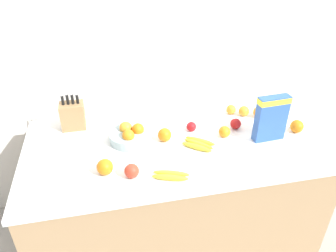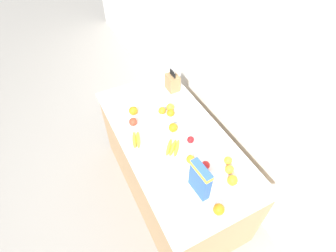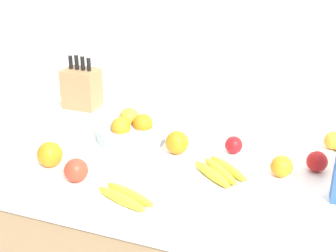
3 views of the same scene
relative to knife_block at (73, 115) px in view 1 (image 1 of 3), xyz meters
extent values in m
plane|color=gray|center=(0.61, -0.32, -1.00)|extent=(14.00, 14.00, 0.00)
cube|color=silver|center=(0.61, 0.36, 0.30)|extent=(9.00, 0.06, 2.60)
cube|color=tan|center=(0.61, -0.32, -0.56)|extent=(1.80, 0.89, 0.88)
cube|color=white|center=(0.61, -0.32, -0.11)|extent=(1.83, 0.92, 0.03)
cube|color=#937047|center=(0.00, 0.00, 0.00)|extent=(0.15, 0.12, 0.17)
cylinder|color=black|center=(-0.05, 0.00, 0.11)|extent=(0.02, 0.02, 0.06)
cube|color=silver|center=(-0.05, 0.00, 0.16)|extent=(0.01, 0.00, 0.03)
cylinder|color=black|center=(-0.02, 0.00, 0.12)|extent=(0.02, 0.02, 0.06)
cube|color=silver|center=(-0.02, 0.00, 0.17)|extent=(0.01, 0.00, 0.04)
cylinder|color=black|center=(0.02, 0.00, 0.12)|extent=(0.02, 0.02, 0.06)
cube|color=silver|center=(0.02, 0.00, 0.17)|extent=(0.01, 0.00, 0.04)
cylinder|color=black|center=(0.05, 0.00, 0.11)|extent=(0.02, 0.02, 0.06)
cube|color=silver|center=(0.05, 0.00, 0.16)|extent=(0.01, 0.00, 0.03)
cube|color=#2D56A8|center=(1.19, -0.40, 0.06)|extent=(0.20, 0.07, 0.29)
cube|color=yellow|center=(1.19, -0.40, 0.18)|extent=(0.20, 0.08, 0.04)
cylinder|color=#99B2B7|center=(0.35, -0.23, -0.06)|extent=(0.26, 0.26, 0.06)
sphere|color=orange|center=(0.40, -0.23, -0.02)|extent=(0.08, 0.08, 0.08)
sphere|color=orange|center=(0.32, -0.19, -0.02)|extent=(0.08, 0.08, 0.08)
sphere|color=orange|center=(0.33, -0.28, -0.02)|extent=(0.07, 0.07, 0.07)
ellipsoid|color=yellow|center=(0.51, -0.65, -0.07)|extent=(0.20, 0.09, 0.03)
ellipsoid|color=yellow|center=(0.52, -0.62, -0.07)|extent=(0.20, 0.10, 0.03)
ellipsoid|color=yellow|center=(0.76, -0.36, -0.07)|extent=(0.17, 0.15, 0.03)
ellipsoid|color=yellow|center=(0.74, -0.38, -0.07)|extent=(0.16, 0.16, 0.03)
ellipsoid|color=yellow|center=(0.72, -0.41, -0.07)|extent=(0.17, 0.15, 0.03)
sphere|color=red|center=(1.04, -0.24, -0.05)|extent=(0.07, 0.07, 0.07)
sphere|color=#A31419|center=(0.75, -0.21, -0.06)|extent=(0.06, 0.06, 0.06)
sphere|color=red|center=(0.31, -0.58, -0.05)|extent=(0.08, 0.08, 0.08)
sphere|color=orange|center=(1.16, -0.09, -0.05)|extent=(0.07, 0.07, 0.07)
sphere|color=orange|center=(0.18, -0.53, -0.05)|extent=(0.09, 0.09, 0.09)
sphere|color=orange|center=(1.26, -0.13, -0.05)|extent=(0.08, 0.08, 0.08)
sphere|color=orange|center=(1.08, -0.05, -0.06)|extent=(0.07, 0.07, 0.07)
sphere|color=orange|center=(1.41, -0.36, -0.05)|extent=(0.08, 0.08, 0.08)
sphere|color=orange|center=(0.93, -0.31, -0.05)|extent=(0.07, 0.07, 0.07)
sphere|color=orange|center=(0.55, -0.28, -0.05)|extent=(0.09, 0.09, 0.09)
camera|label=1|loc=(0.22, -1.94, 1.06)|focal=35.00mm
camera|label=2|loc=(2.01, -1.07, 1.71)|focal=28.00mm
camera|label=3|loc=(1.06, -1.72, 0.70)|focal=50.00mm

